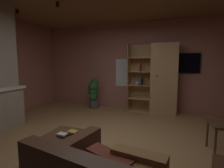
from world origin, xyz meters
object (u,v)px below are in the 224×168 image
wall_mounted_tv (181,63)px  table_book_1 (62,134)px  coffee_table (67,143)px  potted_floor_plant (93,92)px  bookshelf_cabinet (161,79)px  table_book_2 (73,132)px  table_book_0 (64,134)px

wall_mounted_tv → table_book_1: bearing=-114.2°
coffee_table → potted_floor_plant: potted_floor_plant is taller
bookshelf_cabinet → wall_mounted_tv: size_ratio=2.00×
bookshelf_cabinet → coffee_table: bearing=-106.7°
bookshelf_cabinet → coffee_table: size_ratio=2.87×
potted_floor_plant → wall_mounted_tv: 2.74m
table_book_1 → potted_floor_plant: (-1.03, 3.07, 0.05)m
coffee_table → table_book_2: bearing=55.5°
potted_floor_plant → coffee_table: bearing=-70.3°
table_book_0 → wall_mounted_tv: wall_mounted_tv is taller
table_book_2 → table_book_1: bearing=-143.0°
bookshelf_cabinet → coffee_table: 3.39m
table_book_1 → potted_floor_plant: size_ratio=0.13×
bookshelf_cabinet → coffee_table: (-0.95, -3.19, -0.62)m
bookshelf_cabinet → wall_mounted_tv: (0.51, 0.21, 0.45)m
bookshelf_cabinet → table_book_2: 3.28m
table_book_2 → potted_floor_plant: (-1.15, 2.99, 0.03)m
bookshelf_cabinet → table_book_2: size_ratio=15.98×
bookshelf_cabinet → table_book_2: bearing=-106.2°
table_book_0 → table_book_1: 0.06m
bookshelf_cabinet → table_book_1: bookshelf_cabinet is taller
bookshelf_cabinet → table_book_1: (-1.02, -3.20, -0.51)m
potted_floor_plant → table_book_2: bearing=-69.0°
coffee_table → potted_floor_plant: (-1.10, 3.06, 0.16)m
table_book_2 → wall_mounted_tv: size_ratio=0.13×
bookshelf_cabinet → table_book_1: size_ratio=15.16×
table_book_1 → potted_floor_plant: 3.24m
table_book_0 → table_book_2: 0.13m
bookshelf_cabinet → table_book_0: bookshelf_cabinet is taller
table_book_0 → potted_floor_plant: 3.19m
table_book_2 → bookshelf_cabinet: bearing=73.8°
coffee_table → table_book_1: table_book_1 is taller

